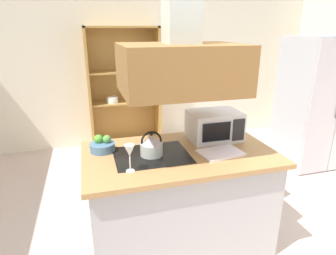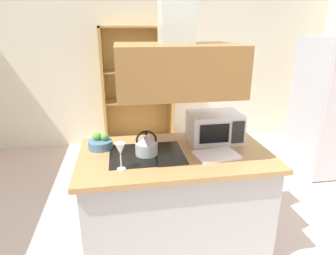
{
  "view_description": "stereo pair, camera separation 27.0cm",
  "coord_description": "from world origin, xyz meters",
  "px_view_note": "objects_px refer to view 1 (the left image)",
  "views": [
    {
      "loc": [
        -0.89,
        -1.78,
        1.88
      ],
      "look_at": [
        -0.2,
        0.68,
        1.0
      ],
      "focal_mm": 31.02,
      "sensor_mm": 36.0,
      "label": 1
    },
    {
      "loc": [
        -0.63,
        -1.84,
        1.88
      ],
      "look_at": [
        -0.2,
        0.68,
        1.0
      ],
      "focal_mm": 31.02,
      "sensor_mm": 36.0,
      "label": 2
    }
  ],
  "objects_px": {
    "kettle": "(151,145)",
    "microwave": "(214,125)",
    "refrigerator": "(317,103)",
    "fruit_bowl": "(102,146)",
    "cutting_board": "(221,153)",
    "dish_cabinet": "(124,96)",
    "wine_glass_on_counter": "(130,152)"
  },
  "relations": [
    {
      "from": "refrigerator",
      "to": "kettle",
      "type": "height_order",
      "value": "refrigerator"
    },
    {
      "from": "wine_glass_on_counter",
      "to": "kettle",
      "type": "bearing_deg",
      "value": 47.93
    },
    {
      "from": "refrigerator",
      "to": "fruit_bowl",
      "type": "relative_size",
      "value": 8.65
    },
    {
      "from": "kettle",
      "to": "microwave",
      "type": "distance_m",
      "value": 0.67
    },
    {
      "from": "cutting_board",
      "to": "microwave",
      "type": "bearing_deg",
      "value": 75.55
    },
    {
      "from": "dish_cabinet",
      "to": "microwave",
      "type": "relative_size",
      "value": 4.14
    },
    {
      "from": "refrigerator",
      "to": "cutting_board",
      "type": "height_order",
      "value": "refrigerator"
    },
    {
      "from": "dish_cabinet",
      "to": "wine_glass_on_counter",
      "type": "bearing_deg",
      "value": -96.57
    },
    {
      "from": "cutting_board",
      "to": "fruit_bowl",
      "type": "distance_m",
      "value": 0.98
    },
    {
      "from": "refrigerator",
      "to": "wine_glass_on_counter",
      "type": "height_order",
      "value": "refrigerator"
    },
    {
      "from": "refrigerator",
      "to": "wine_glass_on_counter",
      "type": "xyz_separation_m",
      "value": [
        -2.82,
        -1.34,
        0.16
      ]
    },
    {
      "from": "fruit_bowl",
      "to": "microwave",
      "type": "bearing_deg",
      "value": 0.7
    },
    {
      "from": "cutting_board",
      "to": "microwave",
      "type": "xyz_separation_m",
      "value": [
        0.09,
        0.34,
        0.12
      ]
    },
    {
      "from": "dish_cabinet",
      "to": "kettle",
      "type": "bearing_deg",
      "value": -92.35
    },
    {
      "from": "kettle",
      "to": "microwave",
      "type": "height_order",
      "value": "microwave"
    },
    {
      "from": "refrigerator",
      "to": "fruit_bowl",
      "type": "bearing_deg",
      "value": -163.06
    },
    {
      "from": "microwave",
      "to": "wine_glass_on_counter",
      "type": "relative_size",
      "value": 2.23
    },
    {
      "from": "dish_cabinet",
      "to": "cutting_board",
      "type": "bearing_deg",
      "value": -80.05
    },
    {
      "from": "dish_cabinet",
      "to": "kettle",
      "type": "xyz_separation_m",
      "value": [
        -0.1,
        -2.46,
        0.14
      ]
    },
    {
      "from": "kettle",
      "to": "cutting_board",
      "type": "distance_m",
      "value": 0.57
    },
    {
      "from": "fruit_bowl",
      "to": "wine_glass_on_counter",
      "type": "bearing_deg",
      "value": -68.69
    },
    {
      "from": "cutting_board",
      "to": "microwave",
      "type": "distance_m",
      "value": 0.37
    },
    {
      "from": "dish_cabinet",
      "to": "microwave",
      "type": "height_order",
      "value": "dish_cabinet"
    },
    {
      "from": "dish_cabinet",
      "to": "cutting_board",
      "type": "distance_m",
      "value": 2.62
    },
    {
      "from": "wine_glass_on_counter",
      "to": "fruit_bowl",
      "type": "relative_size",
      "value": 1.0
    },
    {
      "from": "cutting_board",
      "to": "fruit_bowl",
      "type": "bearing_deg",
      "value": 160.83
    },
    {
      "from": "dish_cabinet",
      "to": "fruit_bowl",
      "type": "bearing_deg",
      "value": -101.92
    },
    {
      "from": "fruit_bowl",
      "to": "kettle",
      "type": "bearing_deg",
      "value": -27.75
    },
    {
      "from": "wine_glass_on_counter",
      "to": "fruit_bowl",
      "type": "height_order",
      "value": "wine_glass_on_counter"
    },
    {
      "from": "microwave",
      "to": "wine_glass_on_counter",
      "type": "bearing_deg",
      "value": -152.51
    },
    {
      "from": "kettle",
      "to": "microwave",
      "type": "relative_size",
      "value": 0.45
    },
    {
      "from": "kettle",
      "to": "wine_glass_on_counter",
      "type": "xyz_separation_m",
      "value": [
        -0.21,
        -0.23,
        0.07
      ]
    }
  ]
}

